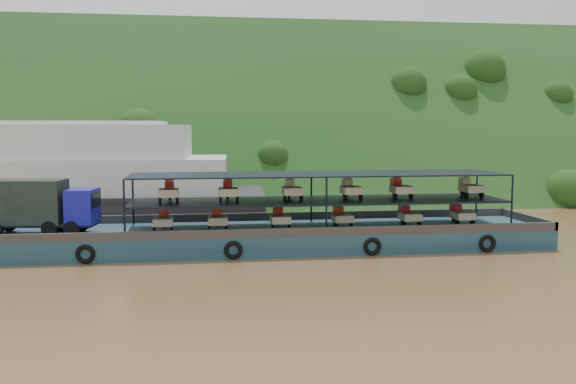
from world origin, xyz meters
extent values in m
plane|color=brown|center=(0.00, 0.00, 0.00)|extent=(160.00, 160.00, 0.00)
cube|color=#153613|center=(0.00, 36.00, 0.00)|extent=(140.00, 39.60, 39.60)
cube|color=#133143|center=(-3.89, 0.89, 0.60)|extent=(35.00, 7.00, 1.20)
cube|color=#592D19|center=(-3.89, 4.29, 1.45)|extent=(35.00, 0.20, 0.50)
cube|color=#592D19|center=(-3.89, -2.51, 1.45)|extent=(35.00, 0.20, 0.50)
cube|color=#592D19|center=(13.51, 0.89, 1.45)|extent=(0.20, 7.00, 0.50)
torus|color=black|center=(-13.89, -2.66, 0.55)|extent=(1.06, 0.26, 1.06)
torus|color=black|center=(-5.89, -2.66, 0.55)|extent=(1.06, 0.26, 1.06)
torus|color=black|center=(2.11, -2.66, 0.55)|extent=(1.06, 0.26, 1.06)
torus|color=black|center=(9.11, -2.66, 0.55)|extent=(1.06, 0.26, 1.06)
cylinder|color=black|center=(-18.99, 1.81, 1.65)|extent=(0.94, 0.43, 0.91)
cylinder|color=black|center=(-16.18, -0.48, 1.65)|extent=(0.94, 0.43, 0.91)
cylinder|color=black|center=(-15.93, 1.41, 1.65)|extent=(0.94, 0.43, 0.91)
cylinder|color=black|center=(-14.93, -0.64, 1.65)|extent=(0.94, 0.43, 0.91)
cylinder|color=black|center=(-14.68, 1.24, 1.65)|extent=(0.94, 0.43, 0.91)
cube|color=black|center=(-16.78, 0.56, 1.79)|extent=(6.36, 2.78, 0.18)
cube|color=#151692|center=(-14.44, 0.25, 2.83)|extent=(1.81, 2.35, 1.99)
cube|color=black|center=(-13.68, 0.15, 3.19)|extent=(0.29, 1.80, 0.81)
cube|color=black|center=(-17.67, 0.68, 3.10)|extent=(4.59, 2.72, 2.54)
cube|color=black|center=(-0.39, 0.89, 2.86)|extent=(23.00, 5.00, 0.12)
cube|color=black|center=(-0.39, 0.89, 4.50)|extent=(23.00, 5.00, 0.08)
cylinder|color=black|center=(-11.89, -1.61, 2.85)|extent=(0.12, 0.12, 3.30)
cylinder|color=black|center=(-11.89, 3.39, 2.85)|extent=(0.12, 0.12, 3.30)
cylinder|color=black|center=(-0.39, -1.61, 2.85)|extent=(0.12, 0.12, 3.30)
cylinder|color=black|center=(-0.39, 3.39, 2.85)|extent=(0.12, 0.12, 3.30)
cylinder|color=black|center=(11.11, -1.61, 2.85)|extent=(0.12, 0.12, 3.30)
cylinder|color=black|center=(11.11, 3.39, 2.85)|extent=(0.12, 0.12, 3.30)
cylinder|color=black|center=(-9.88, 1.94, 1.46)|extent=(0.12, 0.52, 0.52)
cylinder|color=black|center=(-10.38, 0.14, 1.46)|extent=(0.14, 0.52, 0.52)
cylinder|color=black|center=(-9.38, 0.14, 1.46)|extent=(0.14, 0.52, 0.52)
cube|color=beige|center=(-9.88, 0.49, 1.80)|extent=(1.15, 1.50, 0.44)
cube|color=#B3220B|center=(-9.88, 1.64, 1.98)|extent=(0.55, 0.80, 0.80)
cube|color=#B3220B|center=(-9.88, 1.44, 2.48)|extent=(0.50, 0.10, 0.10)
cylinder|color=black|center=(-6.65, 1.94, 1.46)|extent=(0.12, 0.52, 0.52)
cylinder|color=black|center=(-7.15, 0.14, 1.46)|extent=(0.14, 0.52, 0.52)
cylinder|color=black|center=(-6.15, 0.14, 1.46)|extent=(0.14, 0.52, 0.52)
cube|color=#C8B68D|center=(-6.65, 0.49, 1.80)|extent=(1.15, 1.50, 0.44)
cube|color=red|center=(-6.65, 1.64, 1.98)|extent=(0.55, 0.80, 0.80)
cube|color=red|center=(-6.65, 1.44, 2.48)|extent=(0.50, 0.10, 0.10)
cylinder|color=black|center=(-2.84, 1.94, 1.46)|extent=(0.12, 0.52, 0.52)
cylinder|color=black|center=(-3.34, 0.14, 1.46)|extent=(0.14, 0.52, 0.52)
cylinder|color=black|center=(-2.34, 0.14, 1.46)|extent=(0.14, 0.52, 0.52)
cube|color=beige|center=(-2.84, 0.49, 1.80)|extent=(1.15, 1.50, 0.44)
cube|color=#AC160B|center=(-2.84, 1.64, 1.98)|extent=(0.55, 0.80, 0.80)
cube|color=#AC160B|center=(-2.84, 1.44, 2.48)|extent=(0.50, 0.10, 0.10)
cylinder|color=black|center=(1.04, 1.94, 1.46)|extent=(0.12, 0.52, 0.52)
cylinder|color=black|center=(0.54, 0.14, 1.46)|extent=(0.14, 0.52, 0.52)
cylinder|color=black|center=(1.54, 0.14, 1.46)|extent=(0.14, 0.52, 0.52)
cube|color=tan|center=(1.04, 0.49, 1.80)|extent=(1.15, 1.50, 0.44)
cube|color=red|center=(1.04, 1.64, 1.98)|extent=(0.55, 0.80, 0.80)
cube|color=red|center=(1.04, 1.44, 2.48)|extent=(0.50, 0.10, 0.10)
cylinder|color=black|center=(5.40, 1.94, 1.46)|extent=(0.12, 0.52, 0.52)
cylinder|color=black|center=(4.90, 0.14, 1.46)|extent=(0.14, 0.52, 0.52)
cylinder|color=black|center=(5.90, 0.14, 1.46)|extent=(0.14, 0.52, 0.52)
cube|color=beige|center=(5.40, 0.49, 1.80)|extent=(1.15, 1.50, 0.44)
cube|color=red|center=(5.40, 1.64, 1.98)|extent=(0.55, 0.80, 0.80)
cube|color=red|center=(5.40, 1.44, 2.48)|extent=(0.50, 0.10, 0.10)
cylinder|color=black|center=(8.89, 1.94, 1.46)|extent=(0.12, 0.52, 0.52)
cylinder|color=black|center=(8.39, 0.14, 1.46)|extent=(0.14, 0.52, 0.52)
cylinder|color=black|center=(9.39, 0.14, 1.46)|extent=(0.14, 0.52, 0.52)
cube|color=beige|center=(8.89, 0.49, 1.80)|extent=(1.15, 1.50, 0.44)
cube|color=red|center=(8.89, 1.64, 1.98)|extent=(0.55, 0.80, 0.80)
cube|color=red|center=(8.89, 1.44, 2.48)|extent=(0.50, 0.10, 0.10)
cylinder|color=black|center=(-9.52, 1.94, 3.18)|extent=(0.12, 0.52, 0.52)
cylinder|color=black|center=(-10.02, 0.14, 3.18)|extent=(0.14, 0.52, 0.52)
cylinder|color=black|center=(-9.02, 0.14, 3.18)|extent=(0.14, 0.52, 0.52)
cube|color=beige|center=(-9.52, 0.49, 3.52)|extent=(1.15, 1.50, 0.44)
cube|color=red|center=(-9.52, 1.64, 3.70)|extent=(0.55, 0.80, 0.80)
cube|color=red|center=(-9.52, 1.44, 4.20)|extent=(0.50, 0.10, 0.10)
cylinder|color=black|center=(-5.97, 1.94, 3.18)|extent=(0.12, 0.52, 0.52)
cylinder|color=black|center=(-6.47, 0.14, 3.18)|extent=(0.14, 0.52, 0.52)
cylinder|color=black|center=(-5.47, 0.14, 3.18)|extent=(0.14, 0.52, 0.52)
cube|color=beige|center=(-5.97, 0.49, 3.52)|extent=(1.15, 1.50, 0.44)
cube|color=red|center=(-5.97, 1.64, 3.70)|extent=(0.55, 0.80, 0.80)
cube|color=red|center=(-5.97, 1.44, 4.20)|extent=(0.50, 0.10, 0.10)
cylinder|color=black|center=(-2.09, 1.94, 3.18)|extent=(0.12, 0.52, 0.52)
cylinder|color=black|center=(-2.59, 0.14, 3.18)|extent=(0.14, 0.52, 0.52)
cylinder|color=black|center=(-1.59, 0.14, 3.18)|extent=(0.14, 0.52, 0.52)
cube|color=#C6B78C|center=(-2.09, 0.49, 3.52)|extent=(1.15, 1.50, 0.44)
cube|color=beige|center=(-2.09, 1.64, 3.70)|extent=(0.55, 0.80, 0.80)
cube|color=beige|center=(-2.09, 1.44, 4.20)|extent=(0.50, 0.10, 0.10)
cylinder|color=black|center=(1.61, 1.94, 3.18)|extent=(0.12, 0.52, 0.52)
cylinder|color=black|center=(1.11, 0.14, 3.18)|extent=(0.14, 0.52, 0.52)
cylinder|color=black|center=(2.11, 0.14, 3.18)|extent=(0.14, 0.52, 0.52)
cube|color=beige|center=(1.61, 0.49, 3.52)|extent=(1.15, 1.50, 0.44)
cube|color=#C3BF8A|center=(1.61, 1.64, 3.70)|extent=(0.55, 0.80, 0.80)
cube|color=#C3BF8A|center=(1.61, 1.44, 4.20)|extent=(0.50, 0.10, 0.10)
cylinder|color=black|center=(4.81, 1.94, 3.18)|extent=(0.12, 0.52, 0.52)
cylinder|color=black|center=(4.31, 0.14, 3.18)|extent=(0.14, 0.52, 0.52)
cylinder|color=black|center=(5.31, 0.14, 3.18)|extent=(0.14, 0.52, 0.52)
cube|color=beige|center=(4.81, 0.49, 3.52)|extent=(1.15, 1.50, 0.44)
cube|color=red|center=(4.81, 1.64, 3.70)|extent=(0.55, 0.80, 0.80)
cube|color=red|center=(4.81, 1.44, 4.20)|extent=(0.50, 0.10, 0.10)
cylinder|color=black|center=(9.45, 1.94, 3.18)|extent=(0.12, 0.52, 0.52)
cylinder|color=black|center=(8.95, 0.14, 3.18)|extent=(0.14, 0.52, 0.52)
cylinder|color=black|center=(9.95, 0.14, 3.18)|extent=(0.14, 0.52, 0.52)
cube|color=tan|center=(9.45, 0.49, 3.52)|extent=(1.15, 1.50, 0.44)
cube|color=beige|center=(9.45, 1.64, 3.70)|extent=(0.55, 0.80, 0.80)
cube|color=beige|center=(9.45, 1.44, 4.20)|extent=(0.50, 0.10, 0.10)
cube|color=black|center=(-22.06, 13.75, 1.17)|extent=(39.37, 11.99, 2.33)
cube|color=silver|center=(-22.06, 13.75, 3.69)|extent=(33.49, 10.68, 2.72)
cube|color=silver|center=(-22.06, 13.75, 6.32)|extent=(27.62, 9.37, 2.53)
cube|color=silver|center=(-22.06, 13.75, 7.72)|extent=(23.68, 8.17, 0.29)
camera|label=1|loc=(-7.81, -38.00, 7.37)|focal=40.00mm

